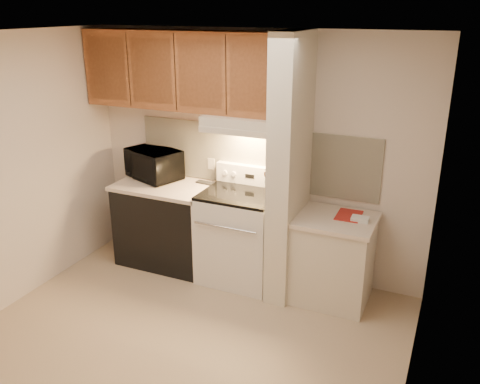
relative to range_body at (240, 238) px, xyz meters
The scene contains 50 objects.
floor 1.24m from the range_body, 90.00° to the right, with size 3.60×3.60×0.00m, color tan.
ceiling 2.34m from the range_body, 90.00° to the right, with size 3.60×3.60×0.00m, color white.
wall_back 0.86m from the range_body, 90.00° to the left, with size 3.60×0.02×2.50m, color beige.
wall_left 2.28m from the range_body, 147.31° to the right, with size 0.02×3.00×2.50m, color beige.
wall_right 2.28m from the range_body, 32.69° to the right, with size 0.02×3.00×2.50m, color beige.
backsplash 0.84m from the range_body, 90.00° to the left, with size 2.60×0.02×0.63m, color white.
range_body is the anchor object (origin of this frame).
oven_window 0.32m from the range_body, 90.00° to the right, with size 0.50×0.01×0.30m, color black.
oven_handle 0.44m from the range_body, 90.00° to the right, with size 0.02×0.02×0.65m, color silver.
cooktop 0.48m from the range_body, ahead, with size 0.74×0.64×0.03m, color black.
range_backguard 0.66m from the range_body, 90.00° to the left, with size 0.76×0.08×0.20m, color silver.
range_display 0.64m from the range_body, 90.00° to the left, with size 0.10×0.01×0.04m, color black.
range_knob_left_outer 0.70m from the range_body, 139.40° to the left, with size 0.05×0.05×0.02m, color silver.
range_knob_left_inner 0.66m from the range_body, 126.87° to the left, with size 0.05×0.05×0.02m, color silver.
range_knob_right_inner 0.66m from the range_body, 53.13° to the left, with size 0.05×0.05×0.02m, color silver.
range_knob_right_outer 0.70m from the range_body, 40.60° to the left, with size 0.05×0.05×0.02m, color silver.
dishwasher_front 0.88m from the range_body, behind, with size 1.00×0.63×0.87m, color black.
left_countertop 0.98m from the range_body, behind, with size 1.04×0.67×0.04m, color beige.
spoon_rest 0.70m from the range_body, 156.37° to the left, with size 0.24×0.08×0.02m, color black.
teal_jar 1.21m from the range_body, 167.91° to the left, with size 0.09×0.09×0.09m, color #2A6266.
outlet 0.86m from the range_body, 146.31° to the left, with size 0.08×0.01×0.12m, color beige.
microwave 1.27m from the range_body, behind, with size 0.58×0.39×0.32m, color black.
partition_pillar 0.94m from the range_body, ahead, with size 0.22×0.70×2.50m, color beige.
pillar_trim 0.93m from the range_body, ahead, with size 0.01×0.70×0.04m, color #97562F.
knife_strip 0.95m from the range_body, ahead, with size 0.02×0.42×0.04m, color black.
knife_blade_a 0.87m from the range_body, 28.24° to the right, with size 0.01×0.04×0.16m, color silver.
knife_handle_a 1.01m from the range_body, 30.02° to the right, with size 0.02×0.02×0.10m, color black.
knife_blade_b 0.85m from the range_body, 21.38° to the right, with size 0.01×0.04×0.18m, color silver.
knife_handle_b 1.00m from the range_body, 21.43° to the right, with size 0.02×0.02×0.10m, color black.
knife_blade_c 0.83m from the range_body, ahead, with size 0.01×0.04×0.20m, color silver.
knife_handle_c 0.99m from the range_body, ahead, with size 0.02×0.02×0.10m, color black.
knife_blade_d 0.85m from the range_body, ahead, with size 0.01×0.04×0.16m, color silver.
knife_handle_d 0.98m from the range_body, ahead, with size 0.02×0.02×0.10m, color black.
knife_blade_e 0.85m from the range_body, 17.35° to the left, with size 0.01×0.04×0.18m, color silver.
knife_handle_e 0.99m from the range_body, 17.60° to the left, with size 0.02×0.02×0.10m, color black.
oven_mitt 0.87m from the range_body, 23.58° to the left, with size 0.03×0.11×0.25m, color slate.
right_cab_base 0.97m from the range_body, ahead, with size 0.70×0.60×0.81m, color beige.
right_countertop 1.04m from the range_body, ahead, with size 0.74×0.64×0.04m, color beige.
red_folder 1.14m from the range_body, ahead, with size 0.22×0.30×0.01m, color #B0241D.
white_box 1.26m from the range_body, ahead, with size 0.16×0.10×0.04m, color white.
range_hood 1.17m from the range_body, 90.00° to the left, with size 0.78×0.44×0.15m, color beige.
hood_lip 1.12m from the range_body, 90.00° to the right, with size 0.78×0.04×0.06m, color beige.
upper_cabinets 1.77m from the range_body, 166.16° to the left, with size 2.18×0.33×0.77m, color #97562F.
cab_door_a 2.22m from the range_body, behind, with size 0.46×0.01×0.63m, color #97562F.
cab_gap_a 2.04m from the range_body, behind, with size 0.01×0.01×0.73m, color black.
cab_door_b 1.89m from the range_body, behind, with size 0.46×0.01×0.63m, color #97562F.
cab_gap_b 1.77m from the range_body, behind, with size 0.01×0.01×0.73m, color black.
cab_door_c 1.68m from the range_body, behind, with size 0.46×0.01×0.63m, color #97562F.
cab_gap_c 1.63m from the range_body, behind, with size 0.01×0.01×0.73m, color black.
cab_door_d 1.63m from the range_body, ahead, with size 0.46×0.01×0.63m, color #97562F.
Camera 1 is at (1.92, -3.15, 2.69)m, focal length 38.00 mm.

